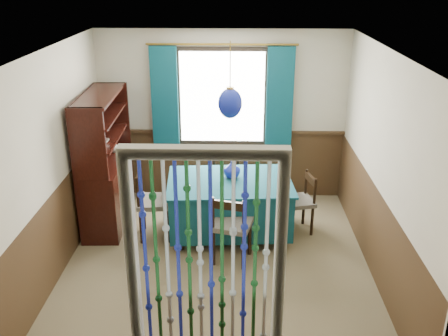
{
  "coord_description": "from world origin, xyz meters",
  "views": [
    {
      "loc": [
        0.22,
        -5.05,
        3.29
      ],
      "look_at": [
        0.07,
        0.53,
        1.03
      ],
      "focal_mm": 40.0,
      "sensor_mm": 36.0,
      "label": 1
    }
  ],
  "objects_px": {
    "dining_table": "(230,203)",
    "pendant_lamp": "(230,103)",
    "sideboard": "(106,180)",
    "chair_near": "(231,226)",
    "vase_table": "(232,170)",
    "chair_left": "(153,202)",
    "bowl_shelf": "(101,142)",
    "vase_sideboard": "(114,146)",
    "chair_far": "(227,182)",
    "chair_right": "(300,201)"
  },
  "relations": [
    {
      "from": "chair_far",
      "to": "sideboard",
      "type": "height_order",
      "value": "sideboard"
    },
    {
      "from": "chair_far",
      "to": "vase_sideboard",
      "type": "distance_m",
      "value": 1.65
    },
    {
      "from": "chair_near",
      "to": "vase_sideboard",
      "type": "relative_size",
      "value": 5.31
    },
    {
      "from": "sideboard",
      "to": "dining_table",
      "type": "bearing_deg",
      "value": -12.81
    },
    {
      "from": "sideboard",
      "to": "vase_sideboard",
      "type": "relative_size",
      "value": 10.73
    },
    {
      "from": "chair_left",
      "to": "chair_far",
      "type": "bearing_deg",
      "value": 122.99
    },
    {
      "from": "vase_sideboard",
      "to": "dining_table",
      "type": "bearing_deg",
      "value": -21.64
    },
    {
      "from": "chair_left",
      "to": "sideboard",
      "type": "bearing_deg",
      "value": -125.36
    },
    {
      "from": "chair_left",
      "to": "sideboard",
      "type": "relative_size",
      "value": 0.51
    },
    {
      "from": "sideboard",
      "to": "chair_near",
      "type": "bearing_deg",
      "value": -32.14
    },
    {
      "from": "dining_table",
      "to": "chair_far",
      "type": "bearing_deg",
      "value": 90.1
    },
    {
      "from": "vase_table",
      "to": "chair_left",
      "type": "bearing_deg",
      "value": -168.53
    },
    {
      "from": "chair_right",
      "to": "pendant_lamp",
      "type": "xyz_separation_m",
      "value": [
        -0.92,
        -0.11,
        1.34
      ]
    },
    {
      "from": "chair_left",
      "to": "chair_right",
      "type": "height_order",
      "value": "chair_left"
    },
    {
      "from": "chair_left",
      "to": "bowl_shelf",
      "type": "distance_m",
      "value": 1.0
    },
    {
      "from": "chair_left",
      "to": "bowl_shelf",
      "type": "xyz_separation_m",
      "value": [
        -0.63,
        0.13,
        0.77
      ]
    },
    {
      "from": "chair_far",
      "to": "sideboard",
      "type": "distance_m",
      "value": 1.67
    },
    {
      "from": "dining_table",
      "to": "chair_left",
      "type": "distance_m",
      "value": 0.99
    },
    {
      "from": "sideboard",
      "to": "chair_right",
      "type": "bearing_deg",
      "value": -6.79
    },
    {
      "from": "vase_table",
      "to": "pendant_lamp",
      "type": "bearing_deg",
      "value": -102.4
    },
    {
      "from": "dining_table",
      "to": "vase_table",
      "type": "xyz_separation_m",
      "value": [
        0.03,
        0.12,
        0.42
      ]
    },
    {
      "from": "chair_far",
      "to": "chair_left",
      "type": "distance_m",
      "value": 1.19
    },
    {
      "from": "chair_left",
      "to": "chair_right",
      "type": "distance_m",
      "value": 1.92
    },
    {
      "from": "chair_left",
      "to": "chair_right",
      "type": "relative_size",
      "value": 1.13
    },
    {
      "from": "chair_near",
      "to": "sideboard",
      "type": "height_order",
      "value": "sideboard"
    },
    {
      "from": "chair_near",
      "to": "chair_left",
      "type": "distance_m",
      "value": 1.17
    },
    {
      "from": "chair_left",
      "to": "chair_near",
      "type": "bearing_deg",
      "value": 55.22
    },
    {
      "from": "sideboard",
      "to": "bowl_shelf",
      "type": "relative_size",
      "value": 8.34
    },
    {
      "from": "vase_table",
      "to": "bowl_shelf",
      "type": "distance_m",
      "value": 1.69
    },
    {
      "from": "vase_table",
      "to": "vase_sideboard",
      "type": "xyz_separation_m",
      "value": [
        -1.64,
        0.52,
        0.12
      ]
    },
    {
      "from": "chair_far",
      "to": "bowl_shelf",
      "type": "xyz_separation_m",
      "value": [
        -1.56,
        -0.61,
        0.8
      ]
    },
    {
      "from": "chair_right",
      "to": "chair_left",
      "type": "bearing_deg",
      "value": 82.32
    },
    {
      "from": "chair_far",
      "to": "vase_table",
      "type": "relative_size",
      "value": 4.09
    },
    {
      "from": "chair_far",
      "to": "chair_near",
      "type": "bearing_deg",
      "value": 88.08
    },
    {
      "from": "chair_left",
      "to": "sideboard",
      "type": "distance_m",
      "value": 0.81
    },
    {
      "from": "bowl_shelf",
      "to": "chair_left",
      "type": "bearing_deg",
      "value": -11.35
    },
    {
      "from": "chair_far",
      "to": "chair_left",
      "type": "bearing_deg",
      "value": 32.62
    },
    {
      "from": "chair_right",
      "to": "vase_sideboard",
      "type": "xyz_separation_m",
      "value": [
        -2.54,
        0.53,
        0.55
      ]
    },
    {
      "from": "dining_table",
      "to": "vase_sideboard",
      "type": "distance_m",
      "value": 1.82
    },
    {
      "from": "chair_near",
      "to": "pendant_lamp",
      "type": "height_order",
      "value": "pendant_lamp"
    },
    {
      "from": "dining_table",
      "to": "pendant_lamp",
      "type": "xyz_separation_m",
      "value": [
        0.0,
        0.0,
        1.33
      ]
    },
    {
      "from": "chair_left",
      "to": "sideboard",
      "type": "xyz_separation_m",
      "value": [
        -0.69,
        0.4,
        0.14
      ]
    },
    {
      "from": "pendant_lamp",
      "to": "bowl_shelf",
      "type": "height_order",
      "value": "pendant_lamp"
    },
    {
      "from": "dining_table",
      "to": "pendant_lamp",
      "type": "bearing_deg",
      "value": 78.59
    },
    {
      "from": "pendant_lamp",
      "to": "chair_left",
      "type": "bearing_deg",
      "value": -174.92
    },
    {
      "from": "chair_far",
      "to": "pendant_lamp",
      "type": "bearing_deg",
      "value": 88.89
    },
    {
      "from": "vase_sideboard",
      "to": "chair_right",
      "type": "bearing_deg",
      "value": -11.89
    },
    {
      "from": "pendant_lamp",
      "to": "chair_near",
      "type": "bearing_deg",
      "value": -87.21
    },
    {
      "from": "chair_near",
      "to": "bowl_shelf",
      "type": "xyz_separation_m",
      "value": [
        -1.65,
        0.71,
        0.78
      ]
    },
    {
      "from": "chair_near",
      "to": "bowl_shelf",
      "type": "bearing_deg",
      "value": 170.32
    }
  ]
}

